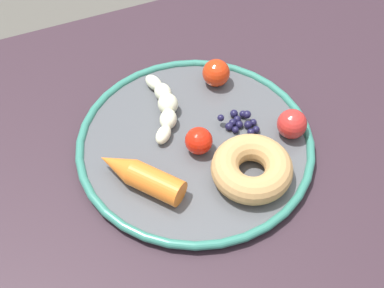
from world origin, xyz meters
TOP-DOWN VIEW (x-y plane):
  - dining_table at (0.00, 0.00)m, footprint 0.97×0.77m
  - plate at (0.00, -0.04)m, footprint 0.34×0.34m
  - banana at (0.02, -0.12)m, footprint 0.06×0.14m
  - carrot_orange at (0.09, -0.01)m, footprint 0.11×0.12m
  - donut at (-0.05, 0.04)m, footprint 0.15×0.15m
  - blueberry_pile at (-0.07, -0.05)m, footprint 0.05×0.06m
  - tomato_near at (-0.00, -0.03)m, footprint 0.04×0.04m
  - tomato_mid at (-0.13, -0.01)m, footprint 0.04×0.04m
  - tomato_far at (-0.08, -0.14)m, footprint 0.04×0.04m

SIDE VIEW (x-z plane):
  - dining_table at x=0.00m, z-range 0.26..0.96m
  - plate at x=0.00m, z-range 0.71..0.72m
  - blueberry_pile at x=-0.07m, z-range 0.71..0.73m
  - banana at x=0.02m, z-range 0.72..0.75m
  - carrot_orange at x=0.09m, z-range 0.72..0.75m
  - donut at x=-0.05m, z-range 0.72..0.76m
  - tomato_near at x=0.00m, z-range 0.72..0.76m
  - tomato_far at x=-0.08m, z-range 0.72..0.76m
  - tomato_mid at x=-0.13m, z-range 0.72..0.76m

